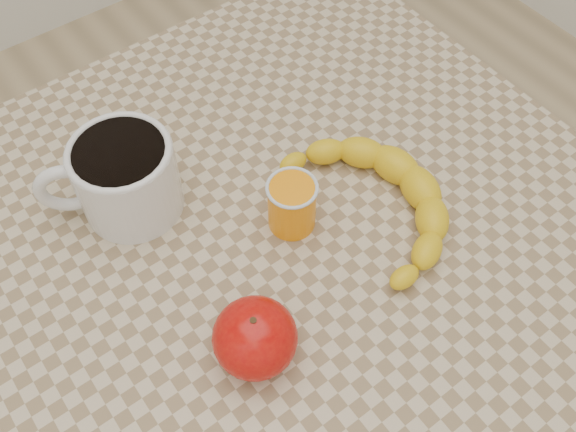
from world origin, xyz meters
TOP-DOWN VIEW (x-y plane):
  - ground at (0.00, 0.00)m, footprint 3.00×3.00m
  - table at (0.00, 0.00)m, footprint 0.80×0.80m
  - coffee_mug at (-0.13, 0.14)m, footprint 0.18×0.16m
  - orange_juice_glass at (0.01, 0.00)m, footprint 0.06×0.06m
  - apple at (-0.12, -0.11)m, footprint 0.11×0.11m
  - banana at (0.10, -0.05)m, footprint 0.28×0.34m

SIDE VIEW (x-z plane):
  - ground at x=0.00m, z-range 0.00..0.00m
  - table at x=0.00m, z-range 0.29..1.04m
  - banana at x=0.10m, z-range 0.75..0.79m
  - orange_juice_glass at x=0.01m, z-range 0.75..0.82m
  - apple at x=-0.12m, z-range 0.75..0.83m
  - coffee_mug at x=-0.13m, z-range 0.75..0.86m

